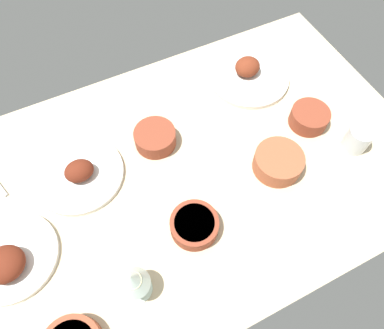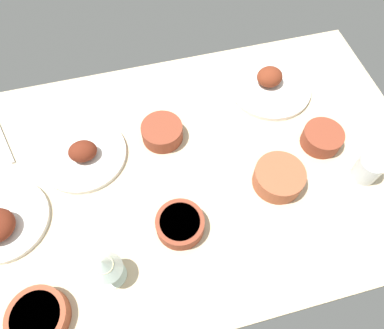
# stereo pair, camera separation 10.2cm
# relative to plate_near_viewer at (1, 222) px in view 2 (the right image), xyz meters

# --- Properties ---
(dining_table) EXTENTS (1.40, 0.90, 0.04)m
(dining_table) POSITION_rel_plate_near_viewer_xyz_m (0.54, 0.05, -0.04)
(dining_table) COLOR #C6B28E
(dining_table) RESTS_ON ground
(plate_near_viewer) EXTENTS (0.24, 0.24, 0.08)m
(plate_near_viewer) POSITION_rel_plate_near_viewer_xyz_m (0.00, 0.00, 0.00)
(plate_near_viewer) COLOR silver
(plate_near_viewer) RESTS_ON dining_table
(plate_center_main) EXTENTS (0.28, 0.28, 0.07)m
(plate_center_main) POSITION_rel_plate_near_viewer_xyz_m (0.88, 0.28, -0.01)
(plate_center_main) COLOR silver
(plate_center_main) RESTS_ON dining_table
(plate_far_side) EXTENTS (0.26, 0.26, 0.07)m
(plate_far_side) POSITION_rel_plate_near_viewer_xyz_m (0.23, 0.17, -0.01)
(plate_far_side) COLOR silver
(plate_far_side) RESTS_ON dining_table
(bowl_onions) EXTENTS (0.13, 0.13, 0.05)m
(bowl_onions) POSITION_rel_plate_near_viewer_xyz_m (0.48, 0.18, 0.01)
(bowl_onions) COLOR brown
(bowl_onions) RESTS_ON dining_table
(bowl_sauce) EXTENTS (0.13, 0.13, 0.05)m
(bowl_sauce) POSITION_rel_plate_near_viewer_xyz_m (0.46, -0.13, 0.00)
(bowl_sauce) COLOR brown
(bowl_sauce) RESTS_ON dining_table
(bowl_soup) EXTENTS (0.14, 0.14, 0.06)m
(bowl_soup) POSITION_rel_plate_near_viewer_xyz_m (0.77, -0.06, 0.01)
(bowl_soup) COLOR #A35133
(bowl_soup) RESTS_ON dining_table
(bowl_pasta) EXTENTS (0.12, 0.12, 0.05)m
(bowl_pasta) POSITION_rel_plate_near_viewer_xyz_m (0.95, 0.03, 0.01)
(bowl_pasta) COLOR brown
(bowl_pasta) RESTS_ON dining_table
(bowl_cream) EXTENTS (0.14, 0.14, 0.05)m
(bowl_cream) POSITION_rel_plate_near_viewer_xyz_m (0.09, -0.27, 0.00)
(bowl_cream) COLOR brown
(bowl_cream) RESTS_ON dining_table
(wine_glass) EXTENTS (0.08, 0.08, 0.14)m
(wine_glass) POSITION_rel_plate_near_viewer_xyz_m (0.27, -0.21, 0.08)
(wine_glass) COLOR silver
(wine_glass) RESTS_ON dining_table
(water_tumbler) EXTENTS (0.07, 0.07, 0.08)m
(water_tumbler) POSITION_rel_plate_near_viewer_xyz_m (1.02, -0.10, 0.02)
(water_tumbler) COLOR silver
(water_tumbler) RESTS_ON dining_table
(fork_loose) EXTENTS (0.06, 0.17, 0.01)m
(fork_loose) POSITION_rel_plate_near_viewer_xyz_m (-0.00, 0.28, -0.02)
(fork_loose) COLOR silver
(fork_loose) RESTS_ON dining_table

